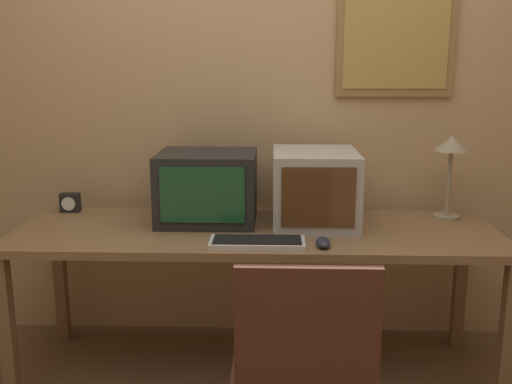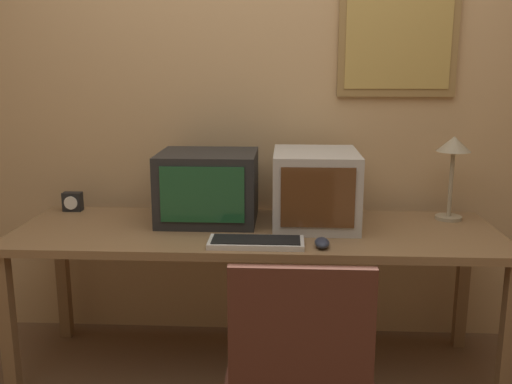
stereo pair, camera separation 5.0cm
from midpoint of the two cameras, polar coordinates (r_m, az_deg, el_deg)
wall_back at (r=2.95m, az=-0.07°, el=10.12°), size 8.00×0.08×2.60m
desk at (r=2.60m, az=-0.56°, el=-5.06°), size 2.17×0.70×0.71m
monitor_left at (r=2.69m, az=-5.41°, el=0.50°), size 0.45×0.40×0.33m
monitor_right at (r=2.64m, az=5.35°, el=0.42°), size 0.38×0.46×0.34m
keyboard_main at (r=2.35m, az=-0.49°, el=-5.04°), size 0.39×0.16×0.03m
mouse_near_keyboard at (r=2.34m, az=6.12°, el=-5.04°), size 0.06×0.11×0.04m
desk_clock at (r=3.02m, az=-18.55°, el=-1.01°), size 0.09×0.06×0.10m
desk_lamp at (r=2.84m, az=18.44°, el=3.59°), size 0.16×0.16×0.40m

